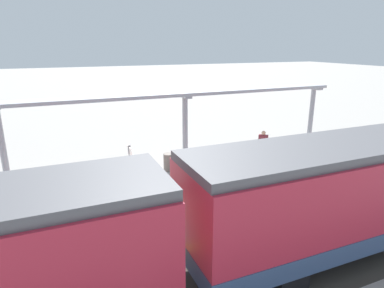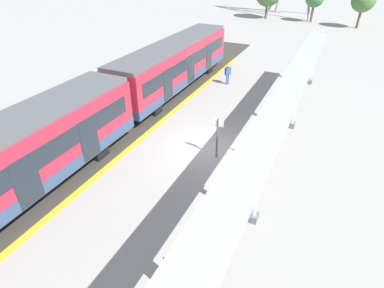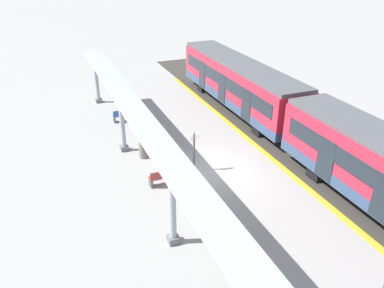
{
  "view_description": "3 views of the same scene",
  "coord_description": "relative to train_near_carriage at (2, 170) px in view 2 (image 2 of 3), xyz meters",
  "views": [
    {
      "loc": [
        -12.12,
        2.06,
        6.1
      ],
      "look_at": [
        0.05,
        -3.08,
        2.12
      ],
      "focal_mm": 31.02,
      "sensor_mm": 36.0,
      "label": 1
    },
    {
      "loc": [
        5.23,
        -13.36,
        9.06
      ],
      "look_at": [
        0.03,
        -2.2,
        1.49
      ],
      "focal_mm": 29.62,
      "sensor_mm": 36.0,
      "label": 2
    },
    {
      "loc": [
        7.34,
        15.63,
        10.49
      ],
      "look_at": [
        0.61,
        -0.99,
        1.34
      ],
      "focal_mm": 36.12,
      "sensor_mm": 36.0,
      "label": 3
    }
  ],
  "objects": [
    {
      "name": "ground_plane",
      "position": [
        5.59,
        7.52,
        -1.83
      ],
      "size": [
        176.0,
        176.0,
        0.0
      ],
      "primitive_type": "plane",
      "color": "#999590"
    },
    {
      "name": "tactile_edge_strip",
      "position": [
        1.79,
        7.52,
        -1.83
      ],
      "size": [
        0.39,
        32.09,
        0.01
      ],
      "primitive_type": "cube",
      "color": "gold",
      "rests_on": "ground"
    },
    {
      "name": "trackbed",
      "position": [
        -0.01,
        7.52,
        -1.83
      ],
      "size": [
        3.2,
        44.09,
        0.01
      ],
      "primitive_type": "cube",
      "color": "#38332D",
      "rests_on": "ground"
    },
    {
      "name": "train_near_carriage",
      "position": [
        0.0,
        0.0,
        0.0
      ],
      "size": [
        2.65,
        13.85,
        3.48
      ],
      "color": "#B02337",
      "rests_on": "ground"
    },
    {
      "name": "train_far_carriage",
      "position": [
        0.0,
        14.43,
        0.0
      ],
      "size": [
        2.65,
        13.85,
        3.48
      ],
      "color": "#B02337",
      "rests_on": "ground"
    },
    {
      "name": "canopy_pillar_second",
      "position": [
        9.14,
        3.35,
        0.01
      ],
      "size": [
        1.1,
        0.44,
        3.63
      ],
      "color": "slate",
      "rests_on": "ground"
    },
    {
      "name": "canopy_pillar_third",
      "position": [
        9.14,
        11.8,
        0.01
      ],
      "size": [
        1.1,
        0.44,
        3.63
      ],
      "color": "slate",
      "rests_on": "ground"
    },
    {
      "name": "canopy_pillar_fourth",
      "position": [
        9.14,
        19.8,
        0.01
      ],
      "size": [
        1.1,
        0.44,
        3.63
      ],
      "color": "slate",
      "rests_on": "ground"
    },
    {
      "name": "canopy_beam",
      "position": [
        9.14,
        7.38,
        1.88
      ],
      "size": [
        1.2,
        25.64,
        0.16
      ],
      "primitive_type": "cube",
      "color": "#A8AAB2",
      "rests_on": "canopy_pillar_nearest"
    },
    {
      "name": "bench_near_end",
      "position": [
        8.14,
        7.65,
        -1.39
      ],
      "size": [
        1.52,
        0.52,
        0.86
      ],
      "color": "#983832",
      "rests_on": "ground"
    },
    {
      "name": "trash_bin",
      "position": [
        8.33,
        4.59,
        -1.39
      ],
      "size": [
        0.48,
        0.48,
        0.89
      ],
      "primitive_type": "cylinder",
      "color": "slate",
      "rests_on": "ground"
    },
    {
      "name": "platform_info_sign",
      "position": [
        6.25,
        6.94,
        -0.5
      ],
      "size": [
        0.56,
        0.1,
        2.2
      ],
      "color": "#4C4C51",
      "rests_on": "ground"
    },
    {
      "name": "passenger_waiting_near_edge",
      "position": [
        3.31,
        16.87,
        -0.84
      ],
      "size": [
        0.42,
        0.49,
        1.58
      ],
      "color": "#334B8C",
      "rests_on": "ground"
    },
    {
      "name": "passenger_by_the_benches",
      "position": [
        7.73,
        -0.6,
        -0.78
      ],
      "size": [
        0.5,
        0.5,
        1.69
      ],
      "color": "#38557F",
      "rests_on": "ground"
    },
    {
      "name": "tree_centre_background",
      "position": [
        12.15,
        44.13,
        1.65
      ],
      "size": [
        3.03,
        3.03,
        5.02
      ],
      "color": "brown",
      "rests_on": "ground"
    }
  ]
}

